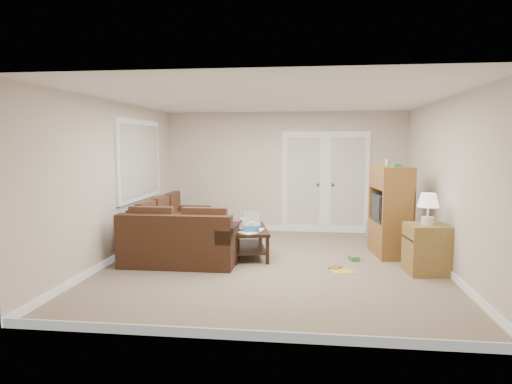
# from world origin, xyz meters

# --- Properties ---
(floor) EXTENTS (5.50, 5.50, 0.00)m
(floor) POSITION_xyz_m (0.00, 0.00, 0.00)
(floor) COLOR gray
(floor) RESTS_ON ground
(ceiling) EXTENTS (5.00, 5.50, 0.02)m
(ceiling) POSITION_xyz_m (0.00, 0.00, 2.50)
(ceiling) COLOR white
(ceiling) RESTS_ON wall_back
(wall_left) EXTENTS (0.02, 5.50, 2.50)m
(wall_left) POSITION_xyz_m (-2.50, 0.00, 1.25)
(wall_left) COLOR beige
(wall_left) RESTS_ON floor
(wall_right) EXTENTS (0.02, 5.50, 2.50)m
(wall_right) POSITION_xyz_m (2.50, 0.00, 1.25)
(wall_right) COLOR beige
(wall_right) RESTS_ON floor
(wall_back) EXTENTS (5.00, 0.02, 2.50)m
(wall_back) POSITION_xyz_m (0.00, 2.75, 1.25)
(wall_back) COLOR beige
(wall_back) RESTS_ON floor
(wall_front) EXTENTS (5.00, 0.02, 2.50)m
(wall_front) POSITION_xyz_m (0.00, -2.75, 1.25)
(wall_front) COLOR beige
(wall_front) RESTS_ON floor
(baseboards) EXTENTS (5.00, 5.50, 0.10)m
(baseboards) POSITION_xyz_m (0.00, 0.00, 0.05)
(baseboards) COLOR silver
(baseboards) RESTS_ON floor
(french_doors) EXTENTS (1.80, 0.05, 2.13)m
(french_doors) POSITION_xyz_m (0.85, 2.71, 1.04)
(french_doors) COLOR silver
(french_doors) RESTS_ON floor
(window_left) EXTENTS (0.05, 1.92, 1.42)m
(window_left) POSITION_xyz_m (-2.46, 1.00, 1.55)
(window_left) COLOR silver
(window_left) RESTS_ON wall_left
(sectional_sofa) EXTENTS (1.77, 2.63, 0.81)m
(sectional_sofa) POSITION_xyz_m (-1.67, 0.46, 0.32)
(sectional_sofa) COLOR #3A2316
(sectional_sofa) RESTS_ON floor
(coffee_table) EXTENTS (0.80, 1.24, 0.78)m
(coffee_table) POSITION_xyz_m (-0.44, 0.49, 0.26)
(coffee_table) COLOR black
(coffee_table) RESTS_ON floor
(tv_armoire) EXTENTS (0.61, 0.97, 1.58)m
(tv_armoire) POSITION_xyz_m (1.86, 0.84, 0.74)
(tv_armoire) COLOR #905F2C
(tv_armoire) RESTS_ON floor
(side_cabinet) EXTENTS (0.60, 0.60, 1.15)m
(side_cabinet) POSITION_xyz_m (2.20, -0.21, 0.41)
(side_cabinet) COLOR olive
(side_cabinet) RESTS_ON floor
(space_heater) EXTENTS (0.12, 0.10, 0.31)m
(space_heater) POSITION_xyz_m (1.75, 2.45, 0.15)
(space_heater) COLOR silver
(space_heater) RESTS_ON floor
(floor_magazine) EXTENTS (0.35, 0.30, 0.01)m
(floor_magazine) POSITION_xyz_m (1.03, -0.28, 0.00)
(floor_magazine) COLOR gold
(floor_magazine) RESTS_ON floor
(floor_greenbox) EXTENTS (0.17, 0.21, 0.07)m
(floor_greenbox) POSITION_xyz_m (1.25, 0.39, 0.04)
(floor_greenbox) COLOR #3C853F
(floor_greenbox) RESTS_ON floor
(floor_book) EXTENTS (0.23, 0.25, 0.02)m
(floor_book) POSITION_xyz_m (0.87, -0.06, 0.01)
(floor_book) COLOR brown
(floor_book) RESTS_ON floor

